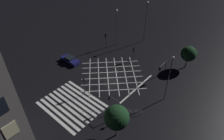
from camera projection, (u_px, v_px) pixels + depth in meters
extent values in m
plane|color=black|center=(112.00, 75.00, 40.59)|extent=(200.00, 200.00, 0.00)
cube|color=silver|center=(87.00, 93.00, 36.37)|extent=(10.14, 0.50, 0.01)
cube|color=silver|center=(83.00, 96.00, 35.83)|extent=(10.14, 0.50, 0.01)
cube|color=silver|center=(80.00, 99.00, 35.28)|extent=(10.14, 0.50, 0.01)
cube|color=silver|center=(76.00, 101.00, 34.74)|extent=(10.14, 0.50, 0.01)
cube|color=silver|center=(72.00, 104.00, 34.20)|extent=(10.14, 0.50, 0.01)
cube|color=silver|center=(68.00, 107.00, 33.66)|extent=(10.14, 0.50, 0.01)
cube|color=silver|center=(63.00, 110.00, 33.12)|extent=(10.14, 0.50, 0.01)
cube|color=silver|center=(59.00, 114.00, 32.58)|extent=(10.14, 0.50, 0.01)
cube|color=silver|center=(54.00, 117.00, 32.03)|extent=(10.14, 0.50, 0.01)
cube|color=silver|center=(114.00, 90.00, 37.03)|extent=(8.86, 8.86, 0.01)
cube|color=silver|center=(90.00, 76.00, 40.32)|extent=(8.86, 8.86, 0.01)
cube|color=silver|center=(113.00, 84.00, 38.45)|extent=(8.86, 8.86, 0.01)
cube|color=silver|center=(99.00, 76.00, 40.43)|extent=(8.86, 8.86, 0.01)
cube|color=silver|center=(112.00, 78.00, 39.88)|extent=(8.86, 8.86, 0.01)
cube|color=silver|center=(108.00, 75.00, 40.54)|extent=(8.86, 8.86, 0.01)
cube|color=silver|center=(112.00, 72.00, 41.31)|extent=(8.86, 8.86, 0.01)
cube|color=silver|center=(116.00, 75.00, 40.65)|extent=(8.86, 8.86, 0.01)
cube|color=silver|center=(111.00, 67.00, 42.73)|extent=(8.86, 8.86, 0.01)
cube|color=silver|center=(125.00, 74.00, 40.76)|extent=(8.86, 8.86, 0.01)
cube|color=silver|center=(110.00, 62.00, 44.16)|extent=(8.86, 8.86, 0.01)
cube|color=silver|center=(134.00, 74.00, 40.86)|extent=(8.86, 8.86, 0.01)
cube|color=silver|center=(137.00, 88.00, 37.42)|extent=(0.30, 10.14, 0.01)
cube|color=beige|center=(11.00, 130.00, 19.87)|extent=(0.06, 1.40, 1.80)
cylinder|color=#424244|center=(84.00, 86.00, 35.01)|extent=(0.11, 0.11, 3.85)
cube|color=black|center=(84.00, 80.00, 34.23)|extent=(0.28, 0.16, 0.90)
sphere|color=black|center=(84.00, 78.00, 34.11)|extent=(0.18, 0.18, 0.18)
sphere|color=orange|center=(84.00, 79.00, 34.29)|extent=(0.18, 0.18, 0.18)
sphere|color=black|center=(84.00, 81.00, 34.48)|extent=(0.18, 0.18, 0.18)
cube|color=black|center=(83.00, 80.00, 34.17)|extent=(0.36, 0.02, 0.98)
cylinder|color=#424244|center=(119.00, 109.00, 31.14)|extent=(0.11, 0.11, 3.42)
cylinder|color=#424244|center=(114.00, 99.00, 30.72)|extent=(2.06, 0.09, 0.09)
cube|color=black|center=(109.00, 98.00, 31.53)|extent=(0.16, 0.28, 0.90)
sphere|color=black|center=(108.00, 96.00, 31.40)|extent=(0.18, 0.18, 0.18)
sphere|color=orange|center=(108.00, 97.00, 31.59)|extent=(0.18, 0.18, 0.18)
sphere|color=black|center=(109.00, 99.00, 31.77)|extent=(0.18, 0.18, 0.18)
cube|color=black|center=(109.00, 98.00, 31.48)|extent=(0.02, 0.36, 0.98)
cylinder|color=#424244|center=(133.00, 54.00, 43.88)|extent=(0.11, 0.11, 3.33)
cube|color=black|center=(133.00, 49.00, 43.09)|extent=(0.28, 0.16, 0.90)
sphere|color=black|center=(133.00, 48.00, 42.84)|extent=(0.18, 0.18, 0.18)
sphere|color=orange|center=(133.00, 49.00, 43.02)|extent=(0.18, 0.18, 0.18)
sphere|color=black|center=(133.00, 51.00, 43.20)|extent=(0.18, 0.18, 0.18)
cube|color=black|center=(134.00, 49.00, 43.14)|extent=(0.36, 0.02, 0.98)
cylinder|color=#424244|center=(106.00, 41.00, 47.93)|extent=(0.11, 0.11, 3.80)
cube|color=black|center=(105.00, 36.00, 46.99)|extent=(0.28, 0.16, 0.90)
sphere|color=black|center=(105.00, 35.00, 46.74)|extent=(0.18, 0.18, 0.18)
sphere|color=black|center=(105.00, 36.00, 46.93)|extent=(0.18, 0.18, 0.18)
sphere|color=green|center=(105.00, 37.00, 47.11)|extent=(0.18, 0.18, 0.18)
cube|color=black|center=(106.00, 36.00, 47.05)|extent=(0.36, 0.02, 0.98)
cylinder|color=#424244|center=(165.00, 67.00, 39.90)|extent=(0.11, 0.11, 3.31)
cylinder|color=#424244|center=(163.00, 64.00, 38.22)|extent=(0.09, 2.55, 0.09)
cube|color=black|center=(160.00, 69.00, 37.73)|extent=(0.28, 0.16, 0.90)
sphere|color=red|center=(160.00, 68.00, 37.48)|extent=(0.18, 0.18, 0.18)
sphere|color=black|center=(159.00, 69.00, 37.66)|extent=(0.18, 0.18, 0.18)
sphere|color=black|center=(159.00, 70.00, 37.84)|extent=(0.18, 0.18, 0.18)
cube|color=black|center=(160.00, 69.00, 37.78)|extent=(0.36, 0.02, 0.98)
cylinder|color=#424244|center=(116.00, 29.00, 47.58)|extent=(0.14, 0.14, 8.66)
sphere|color=white|center=(117.00, 10.00, 44.84)|extent=(0.58, 0.58, 0.58)
cylinder|color=#424244|center=(145.00, 23.00, 48.62)|extent=(0.14, 0.14, 9.90)
sphere|color=white|center=(148.00, 2.00, 45.51)|extent=(0.54, 0.54, 0.54)
cylinder|color=#424244|center=(168.00, 80.00, 32.56)|extent=(0.14, 0.14, 8.69)
sphere|color=white|center=(173.00, 58.00, 29.84)|extent=(0.42, 0.42, 0.42)
cylinder|color=brown|center=(186.00, 63.00, 42.01)|extent=(0.24, 0.24, 2.21)
sphere|color=#143319|center=(189.00, 54.00, 40.62)|extent=(3.15, 3.15, 3.15)
cylinder|color=brown|center=(116.00, 129.00, 28.58)|extent=(0.21, 0.21, 2.68)
sphere|color=#143319|center=(117.00, 117.00, 26.96)|extent=(3.52, 3.52, 3.52)
cube|color=#191951|center=(70.00, 60.00, 43.87)|extent=(4.58, 1.84, 0.69)
cube|color=black|center=(70.00, 58.00, 43.59)|extent=(1.92, 1.62, 0.45)
sphere|color=white|center=(79.00, 63.00, 43.09)|extent=(0.16, 0.16, 0.16)
sphere|color=white|center=(75.00, 65.00, 42.40)|extent=(0.16, 0.16, 0.16)
cylinder|color=black|center=(77.00, 62.00, 43.75)|extent=(0.63, 0.20, 0.63)
cylinder|color=black|center=(72.00, 65.00, 42.79)|extent=(0.63, 0.20, 0.63)
cylinder|color=black|center=(69.00, 57.00, 45.22)|extent=(0.63, 0.20, 0.63)
cylinder|color=black|center=(63.00, 60.00, 44.26)|extent=(0.63, 0.20, 0.63)
cylinder|color=#B7B7BC|center=(83.00, 112.00, 32.18)|extent=(0.05, 0.05, 1.05)
cylinder|color=#B7B7BC|center=(91.00, 112.00, 32.18)|extent=(0.05, 0.05, 1.05)
cylinder|color=#B7B7BC|center=(99.00, 112.00, 32.18)|extent=(0.05, 0.05, 1.05)
cylinder|color=#B7B7BC|center=(108.00, 112.00, 32.18)|extent=(0.05, 0.05, 1.05)
cylinder|color=#B7B7BC|center=(116.00, 112.00, 32.18)|extent=(0.05, 0.05, 1.05)
cylinder|color=#B7B7BC|center=(125.00, 112.00, 32.18)|extent=(0.05, 0.05, 1.05)
cylinder|color=#B7B7BC|center=(133.00, 112.00, 32.18)|extent=(0.05, 0.05, 1.05)
cylinder|color=#B7B7BC|center=(141.00, 112.00, 32.18)|extent=(0.05, 0.05, 1.05)
cylinder|color=#B7B7BC|center=(112.00, 110.00, 31.88)|extent=(7.24, 6.22, 0.04)
cylinder|color=#B7B7BC|center=(112.00, 112.00, 32.15)|extent=(7.24, 6.22, 0.04)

